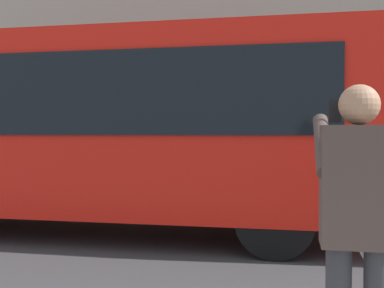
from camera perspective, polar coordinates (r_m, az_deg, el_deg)
ground_plane at (r=7.47m, az=5.83°, el=-10.84°), size 60.00×60.00×0.00m
red_bus at (r=7.80m, az=-12.65°, el=2.11°), size 9.05×2.54×3.08m
pedestrian_photographer at (r=2.78m, az=19.25°, el=-7.98°), size 0.53×0.52×1.70m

